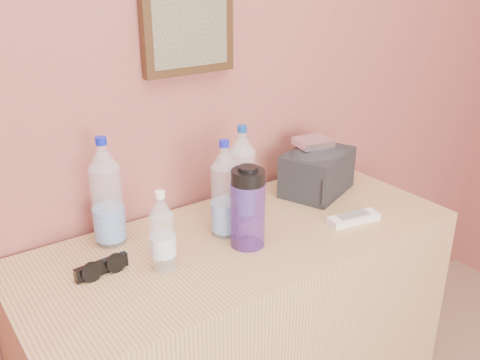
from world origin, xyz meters
The scene contains 11 objects.
picture_frame centered at (0.29, 1.98, 1.40)m, with size 0.30×0.03×0.25m, color #382311, non-canonical shape.
dresser centered at (0.29, 1.70, 0.42)m, with size 1.34×0.56×0.83m, color tan.
pet_large_b centered at (-0.04, 1.89, 0.98)m, with size 0.09×0.09×0.32m.
pet_large_c centered at (0.37, 1.81, 0.97)m, with size 0.08×0.08×0.30m.
pet_large_d centered at (0.26, 1.75, 0.97)m, with size 0.08×0.08×0.30m.
pet_small centered at (0.02, 1.68, 0.93)m, with size 0.06×0.06×0.22m.
nalgene_bottle centered at (0.28, 1.65, 0.95)m, with size 0.10×0.10×0.24m.
sunglasses centered at (-0.13, 1.75, 0.85)m, with size 0.15×0.05×0.04m, color black, non-canonical shape.
ac_remote centered at (0.63, 1.58, 0.85)m, with size 0.17×0.05×0.02m, color white.
toiletry_bag centered at (0.69, 1.82, 0.92)m, with size 0.25×0.18×0.17m, color #232329, non-canonical shape.
foil_packet centered at (0.69, 1.84, 1.02)m, with size 0.12×0.10×0.02m, color silver.
Camera 1 is at (-0.52, 0.56, 1.61)m, focal length 40.00 mm.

